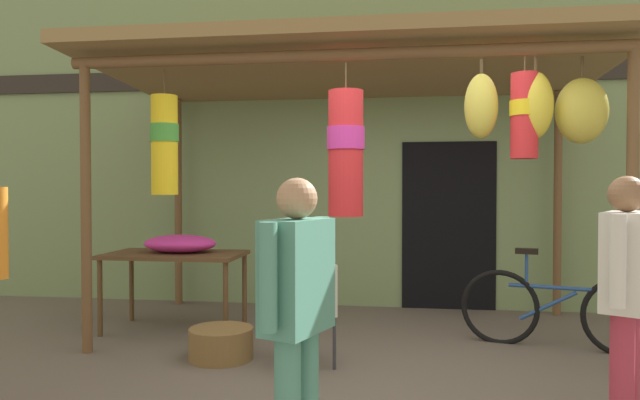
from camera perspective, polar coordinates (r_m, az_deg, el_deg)
ground_plane at (r=4.89m, az=5.74°, el=-16.08°), size 30.00×30.00×0.00m
shop_facade at (r=7.17m, az=6.59°, el=7.74°), size 12.54×0.29×4.53m
market_stall_canopy at (r=5.71m, az=4.00°, el=11.68°), size 5.00×2.62×2.79m
display_table at (r=6.05m, az=-14.19°, el=-5.85°), size 1.37×0.76×0.79m
flower_heap_on_table at (r=6.04m, az=-13.62°, el=-4.23°), size 0.75×0.52×0.18m
folding_chair at (r=4.69m, az=-1.14°, el=-10.50°), size 0.55×0.55×0.84m
wicker_basket_by_table at (r=5.09m, az=-9.80°, el=-13.86°), size 0.54×0.54×0.26m
parked_bicycle at (r=5.70m, az=22.66°, el=-10.06°), size 1.71×0.57×0.92m
vendor_in_orange at (r=2.89m, az=-2.29°, el=-10.32°), size 0.35×0.56×1.51m
customer_foreground at (r=3.77m, az=28.08°, el=-7.55°), size 0.39×0.53×1.53m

